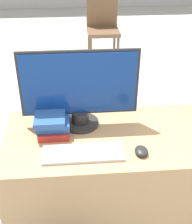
# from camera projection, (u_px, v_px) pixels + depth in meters

# --- Properties ---
(desk) EXTENTS (1.18, 0.61, 0.72)m
(desk) POSITION_uv_depth(u_px,v_px,m) (108.00, 183.00, 1.94)
(desk) COLOR tan
(desk) RESTS_ON ground_plane
(monitor) EXTENTS (0.66, 0.21, 0.46)m
(monitor) POSITION_uv_depth(u_px,v_px,m) (79.00, 89.00, 1.73)
(monitor) COLOR #282828
(monitor) RESTS_ON desk
(keyboard) EXTENTS (0.42, 0.15, 0.02)m
(keyboard) POSITION_uv_depth(u_px,v_px,m) (83.00, 153.00, 1.60)
(keyboard) COLOR silver
(keyboard) RESTS_ON desk
(mouse) EXTENTS (0.07, 0.09, 0.03)m
(mouse) POSITION_uv_depth(u_px,v_px,m) (141.00, 151.00, 1.61)
(mouse) COLOR #262626
(mouse) RESTS_ON desk
(book_stack) EXTENTS (0.19, 0.24, 0.12)m
(book_stack) POSITION_uv_depth(u_px,v_px,m) (53.00, 121.00, 1.77)
(book_stack) COLOR #B72D28
(book_stack) RESTS_ON desk
(far_chair) EXTENTS (0.44, 0.44, 1.00)m
(far_chair) POSITION_uv_depth(u_px,v_px,m) (103.00, 22.00, 4.39)
(far_chair) COLOR brown
(far_chair) RESTS_ON ground_plane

